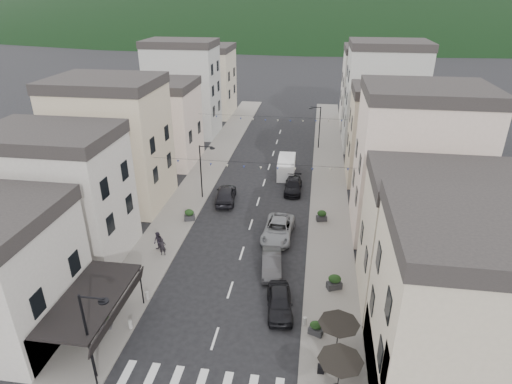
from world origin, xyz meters
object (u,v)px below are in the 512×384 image
delivery_van (286,166)px  pedestrian_a (163,247)px  parked_car_e (226,194)px  parked_car_a (280,302)px  parked_car_d (293,186)px  parked_car_b (272,263)px  pedestrian_b (158,242)px  parked_car_c (278,230)px

delivery_van → pedestrian_a: bearing=-116.5°
parked_car_e → pedestrian_a: (-3.11, -10.86, 0.05)m
parked_car_a → parked_car_d: parked_car_a is taller
parked_car_b → parked_car_d: size_ratio=0.94×
parked_car_b → parked_car_e: 13.17m
pedestrian_a → delivery_van: bearing=51.7°
parked_car_b → pedestrian_b: (-9.86, 1.31, 0.30)m
parked_car_e → pedestrian_b: (-3.67, -10.31, 0.16)m
parked_car_c → parked_car_e: parked_car_e is taller
parked_car_b → pedestrian_b: size_ratio=2.42×
pedestrian_a → parked_car_c: bearing=12.4°
parked_car_b → parked_car_d: bearing=80.6°
parked_car_b → pedestrian_b: pedestrian_b is taller
parked_car_c → delivery_van: 14.52m
parked_car_e → delivery_van: 9.95m
pedestrian_b → parked_car_c: bearing=57.9°
parked_car_c → pedestrian_a: (-9.30, -4.46, 0.12)m
parked_car_d → pedestrian_b: (-10.58, -13.91, 0.34)m
pedestrian_a → parked_car_a: bearing=-40.7°
delivery_van → pedestrian_b: delivery_van is taller
parked_car_a → parked_car_c: parked_car_c is taller
parked_car_c → parked_car_d: (0.72, 10.00, -0.11)m
parked_car_c → parked_car_d: size_ratio=1.22×
delivery_van → parked_car_b: bearing=-90.2°
parked_car_c → parked_car_e: (-6.20, 6.41, 0.07)m
parked_car_c → pedestrian_b: 10.61m
parked_car_a → parked_car_b: parked_car_a is taller
pedestrian_b → parked_car_e: bearing=106.7°
parked_car_d → parked_car_b: bearing=-92.9°
parked_car_c → pedestrian_b: (-9.86, -3.91, 0.23)m
parked_car_a → parked_car_d: 19.86m
pedestrian_a → parked_car_b: bearing=-17.9°
pedestrian_a → pedestrian_b: size_ratio=0.87×
parked_car_c → pedestrian_b: pedestrian_b is taller
pedestrian_a → pedestrian_b: pedestrian_b is taller
parked_car_d → delivery_van: (-1.14, 4.50, 0.51)m
parked_car_d → pedestrian_a: size_ratio=2.97×
pedestrian_b → parked_car_d: bearing=89.0°
parked_car_a → parked_car_b: size_ratio=1.00×
parked_car_b → parked_car_c: parked_car_c is taller
parked_car_c → delivery_van: delivery_van is taller
parked_car_d → parked_car_e: parked_car_e is taller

